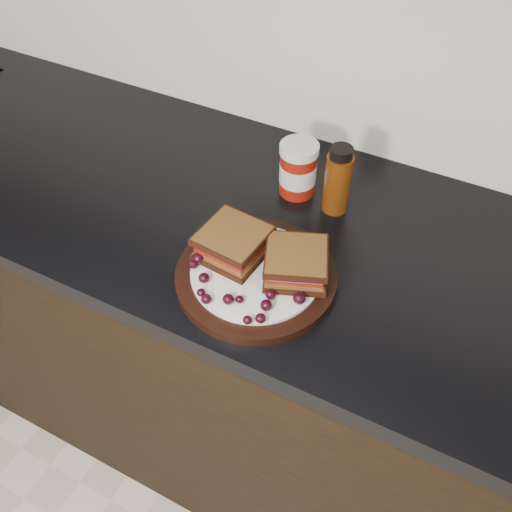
{
  "coord_description": "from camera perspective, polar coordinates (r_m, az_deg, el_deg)",
  "views": [
    {
      "loc": [
        0.42,
        0.98,
        1.65
      ],
      "look_at": [
        0.12,
        1.56,
        0.96
      ],
      "focal_mm": 40.0,
      "sensor_mm": 36.0,
      "label": 1
    }
  ],
  "objects": [
    {
      "name": "grape_15",
      "position": [
        1.0,
        -1.68,
        1.07
      ],
      "size": [
        0.02,
        0.02,
        0.02
      ],
      "primitive_type": "ellipsoid",
      "color": "black",
      "rests_on": "plate"
    },
    {
      "name": "grape_3",
      "position": [
        0.93,
        -5.01,
        -4.3
      ],
      "size": [
        0.02,
        0.02,
        0.02
      ],
      "primitive_type": "ellipsoid",
      "color": "black",
      "rests_on": "plate"
    },
    {
      "name": "grape_4",
      "position": [
        0.92,
        -2.81,
        -4.34
      ],
      "size": [
        0.02,
        0.02,
        0.02
      ],
      "primitive_type": "ellipsoid",
      "color": "black",
      "rests_on": "plate"
    },
    {
      "name": "grape_14",
      "position": [
        1.02,
        -0.14,
        2.07
      ],
      "size": [
        0.02,
        0.02,
        0.02
      ],
      "primitive_type": "ellipsoid",
      "color": "black",
      "rests_on": "plate"
    },
    {
      "name": "grape_6",
      "position": [
        0.9,
        -0.87,
        -6.41
      ],
      "size": [
        0.02,
        0.02,
        0.01
      ],
      "primitive_type": "ellipsoid",
      "color": "black",
      "rests_on": "plate"
    },
    {
      "name": "base_cabinets",
      "position": [
        1.48,
        -1.86,
        -9.12
      ],
      "size": [
        3.96,
        0.58,
        0.86
      ],
      "primitive_type": "cube",
      "color": "black",
      "rests_on": "ground_plane"
    },
    {
      "name": "grape_7",
      "position": [
        0.9,
        0.45,
        -6.24
      ],
      "size": [
        0.02,
        0.02,
        0.02
      ],
      "primitive_type": "ellipsoid",
      "color": "black",
      "rests_on": "plate"
    },
    {
      "name": "grape_17",
      "position": [
        1.0,
        -4.12,
        0.55
      ],
      "size": [
        0.02,
        0.02,
        0.02
      ],
      "primitive_type": "ellipsoid",
      "color": "black",
      "rests_on": "plate"
    },
    {
      "name": "grape_11",
      "position": [
        0.94,
        4.24,
        -2.99
      ],
      "size": [
        0.02,
        0.02,
        0.02
      ],
      "primitive_type": "ellipsoid",
      "color": "black",
      "rests_on": "plate"
    },
    {
      "name": "grape_21",
      "position": [
        0.99,
        -2.59,
        0.28
      ],
      "size": [
        0.02,
        0.02,
        0.02
      ],
      "primitive_type": "ellipsoid",
      "color": "black",
      "rests_on": "plate"
    },
    {
      "name": "grape_10",
      "position": [
        0.93,
        4.34,
        -4.23
      ],
      "size": [
        0.02,
        0.02,
        0.02
      ],
      "primitive_type": "ellipsoid",
      "color": "black",
      "rests_on": "plate"
    },
    {
      "name": "grape_9",
      "position": [
        0.93,
        1.45,
        -3.83
      ],
      "size": [
        0.02,
        0.02,
        0.02
      ],
      "primitive_type": "ellipsoid",
      "color": "black",
      "rests_on": "plate"
    },
    {
      "name": "grape_0",
      "position": [
        0.98,
        -6.3,
        -0.81
      ],
      "size": [
        0.02,
        0.02,
        0.02
      ],
      "primitive_type": "ellipsoid",
      "color": "black",
      "rests_on": "plate"
    },
    {
      "name": "grape_2",
      "position": [
        0.94,
        -5.53,
        -3.65
      ],
      "size": [
        0.01,
        0.01,
        0.01
      ],
      "primitive_type": "ellipsoid",
      "color": "black",
      "rests_on": "plate"
    },
    {
      "name": "grape_19",
      "position": [
        1.01,
        -1.6,
        1.48
      ],
      "size": [
        0.02,
        0.02,
        0.02
      ],
      "primitive_type": "ellipsoid",
      "color": "black",
      "rests_on": "plate"
    },
    {
      "name": "grape_13",
      "position": [
        0.98,
        5.41,
        -0.92
      ],
      "size": [
        0.02,
        0.02,
        0.02
      ],
      "primitive_type": "ellipsoid",
      "color": "black",
      "rests_on": "plate"
    },
    {
      "name": "countertop",
      "position": [
        1.13,
        -2.4,
        3.8
      ],
      "size": [
        3.98,
        0.6,
        0.04
      ],
      "primitive_type": "cube",
      "color": "black",
      "rests_on": "base_cabinets"
    },
    {
      "name": "grape_20",
      "position": [
        0.99,
        -2.16,
        0.36
      ],
      "size": [
        0.02,
        0.02,
        0.02
      ],
      "primitive_type": "ellipsoid",
      "color": "black",
      "rests_on": "plate"
    },
    {
      "name": "grape_8",
      "position": [
        0.92,
        1.02,
        -4.95
      ],
      "size": [
        0.02,
        0.02,
        0.02
      ],
      "primitive_type": "ellipsoid",
      "color": "black",
      "rests_on": "plate"
    },
    {
      "name": "sandwich_left",
      "position": [
        0.99,
        -2.31,
        1.29
      ],
      "size": [
        0.12,
        0.12,
        0.05
      ],
      "primitive_type": null,
      "rotation": [
        0.0,
        0.0,
        -0.09
      ],
      "color": "brown",
      "rests_on": "plate"
    },
    {
      "name": "grape_5",
      "position": [
        0.93,
        -1.66,
        -4.36
      ],
      "size": [
        0.01,
        0.01,
        0.01
      ],
      "primitive_type": "ellipsoid",
      "color": "black",
      "rests_on": "plate"
    },
    {
      "name": "grape_12",
      "position": [
        0.96,
        4.82,
        -2.25
      ],
      "size": [
        0.02,
        0.02,
        0.02
      ],
      "primitive_type": "ellipsoid",
      "color": "black",
      "rests_on": "plate"
    },
    {
      "name": "grape_18",
      "position": [
        0.99,
        -5.81,
        -0.22
      ],
      "size": [
        0.02,
        0.02,
        0.02
      ],
      "primitive_type": "ellipsoid",
      "color": "black",
      "rests_on": "plate"
    },
    {
      "name": "condiment_jar",
      "position": [
        1.13,
        4.22,
        8.68
      ],
      "size": [
        0.1,
        0.1,
        0.11
      ],
      "primitive_type": "cylinder",
      "rotation": [
        0.0,
        0.0,
        0.33
      ],
      "color": "maroon",
      "rests_on": "countertop"
    },
    {
      "name": "grape_1",
      "position": [
        0.96,
        -5.24,
        -2.2
      ],
      "size": [
        0.02,
        0.02,
        0.02
      ],
      "primitive_type": "ellipsoid",
      "color": "black",
      "rests_on": "plate"
    },
    {
      "name": "oil_bottle",
      "position": [
        1.09,
        8.19,
        7.58
      ],
      "size": [
        0.06,
        0.06,
        0.14
      ],
      "primitive_type": "cylinder",
      "rotation": [
        0.0,
        0.0,
        0.11
      ],
      "color": "#4F2307",
      "rests_on": "countertop"
    },
    {
      "name": "grape_16",
      "position": [
        1.0,
        -3.0,
        0.82
      ],
      "size": [
        0.02,
        0.02,
        0.01
      ],
      "primitive_type": "ellipsoid",
      "color": "black",
      "rests_on": "plate"
    },
    {
      "name": "plate",
      "position": [
        0.99,
        0.0,
        -2.04
      ],
      "size": [
        0.28,
        0.28,
        0.02
      ],
      "primitive_type": "cylinder",
      "color": "black",
      "rests_on": "countertop"
    },
    {
      "name": "sandwich_right",
      "position": [
        0.96,
        4.01,
        -0.72
      ],
      "size": [
        0.14,
        0.14,
        0.05
      ],
      "primitive_type": null,
      "rotation": [
        0.0,
        0.0,
        0.38
      ],
      "color": "brown",
      "rests_on": "plate"
    }
  ]
}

